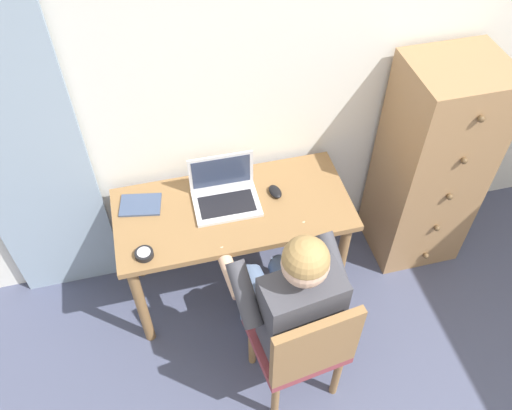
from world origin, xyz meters
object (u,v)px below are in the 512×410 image
Objects in this scene: person_seated at (290,294)px; laptop at (225,193)px; dresser at (430,167)px; computer_mouse at (275,192)px; chair at (303,346)px; desk at (233,221)px; notebook_pad at (140,205)px; desk_clock at (144,254)px.

laptop is (-0.18, 0.60, 0.12)m from person_seated.
dresser is 13.48× the size of computer_mouse.
chair is at bearing -141.51° from dresser.
dresser is (1.17, 0.07, 0.06)m from desk.
notebook_pad is at bearing 178.01° from dresser.
dresser is at bearing -8.25° from computer_mouse.
desk_clock reaches higher than notebook_pad.
person_seated is 0.72m from desk_clock.
laptop is 0.27m from computer_mouse.
dresser reaches higher than desk.
chair is 8.62× the size of computer_mouse.
desk_clock is at bearing 151.87° from person_seated.
desk is 0.75m from chair.
notebook_pad is at bearing 164.56° from desk.
dresser is at bearing 0.27° from laptop.
laptop is (-0.03, 0.07, 0.16)m from desk.
dresser reaches higher than laptop.
notebook_pad is (-1.63, 0.06, 0.06)m from dresser.
chair is at bearing -105.23° from computer_mouse.
desk_clock is at bearing -171.64° from computer_mouse.
laptop is at bearing -179.73° from dresser.
dresser is 1.67m from desk_clock.
person_seated is 0.64m from laptop.
chair is 4.11× the size of notebook_pad.
computer_mouse is at bearing 84.96° from chair.
notebook_pad is at bearing 87.50° from desk_clock.
person_seated is at bearing 96.52° from chair.
person_seated is 11.80× the size of computer_mouse.
person_seated is (0.15, -0.54, 0.05)m from desk.
person_seated reaches higher than laptop.
computer_mouse is (0.09, 0.58, 0.08)m from person_seated.
laptop is at bearing 111.95° from desk.
chair is 0.81m from computer_mouse.
dresser reaches higher than computer_mouse.
dresser is at bearing 38.49° from chair.
computer_mouse is at bearing -178.05° from dresser.
laptop reaches higher than chair.
desk is 1.04× the size of person_seated.
laptop is 0.53m from desk_clock.
desk is 5.87× the size of notebook_pad.
laptop is (-0.20, 0.79, 0.30)m from chair.
desk is 13.70× the size of desk_clock.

